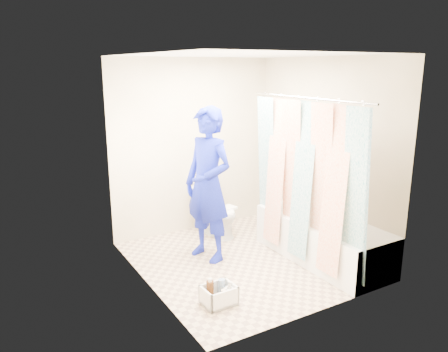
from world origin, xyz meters
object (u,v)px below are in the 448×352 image
plumber (208,185)px  toilet (217,212)px  bathtub (322,238)px  cleaning_caddy (220,295)px

plumber → toilet: bearing=125.0°
plumber → bathtub: bearing=40.1°
toilet → cleaning_caddy: 1.84m
plumber → cleaning_caddy: (-0.43, -1.02, -0.83)m
plumber → cleaning_caddy: 1.38m
cleaning_caddy → toilet: bearing=59.7°
toilet → plumber: 0.94m
plumber → cleaning_caddy: bearing=-40.1°
bathtub → cleaning_caddy: 1.62m
cleaning_caddy → bathtub: bearing=8.4°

